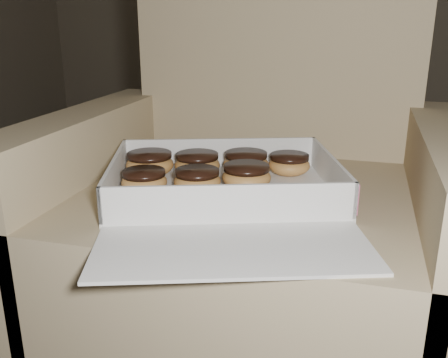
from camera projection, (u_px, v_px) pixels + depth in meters
name	position (u px, v px, depth m)	size (l,w,h in m)	color
armchair	(253.00, 230.00, 1.02)	(0.79, 0.67, 0.83)	#9C8763
bakery_box	(227.00, 195.00, 0.86)	(0.52, 0.56, 0.07)	white
donut_a	(247.00, 176.00, 0.90)	(0.09, 0.09, 0.04)	#C17A43
donut_b	(197.00, 164.00, 0.97)	(0.09, 0.09, 0.04)	#C17A43
donut_c	(289.00, 164.00, 0.97)	(0.08, 0.08, 0.04)	#C17A43
donut_d	(144.00, 181.00, 0.88)	(0.08, 0.08, 0.04)	#C17A43
donut_e	(150.00, 163.00, 0.97)	(0.09, 0.09, 0.05)	#C17A43
donut_f	(246.00, 162.00, 0.98)	(0.09, 0.09, 0.04)	#C17A43
donut_g	(197.00, 180.00, 0.88)	(0.08, 0.08, 0.04)	#C17A43
crumb_a	(319.00, 213.00, 0.79)	(0.01, 0.01, 0.00)	black
crumb_b	(229.00, 213.00, 0.79)	(0.01, 0.01, 0.00)	black
crumb_c	(173.00, 202.00, 0.83)	(0.01, 0.01, 0.00)	black
crumb_d	(181.00, 205.00, 0.82)	(0.01, 0.01, 0.00)	black
crumb_e	(267.00, 194.00, 0.87)	(0.01, 0.01, 0.00)	black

